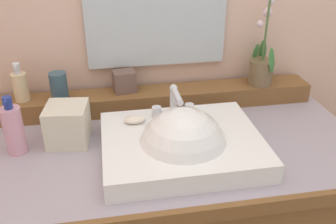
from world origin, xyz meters
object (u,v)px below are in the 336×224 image
potted_plant (262,65)px  soap_dispenser (20,86)px  sink_basin (182,148)px  soap_bar (135,120)px  lotion_bottle (14,129)px  trinket_box (124,81)px  tissue_box (68,124)px  tumbler_cup (59,87)px

potted_plant → soap_dispenser: size_ratio=2.61×
sink_basin → soap_bar: bearing=138.0°
soap_bar → soap_dispenser: soap_dispenser is taller
soap_bar → potted_plant: bearing=22.2°
sink_basin → potted_plant: size_ratio=1.33×
potted_plant → soap_bar: bearing=-157.8°
sink_basin → lotion_bottle: lotion_bottle is taller
soap_dispenser → trinket_box: bearing=1.7°
potted_plant → tissue_box: (-0.73, -0.19, -0.09)m
tissue_box → lotion_bottle: bearing=-168.1°
potted_plant → tissue_box: 0.76m
potted_plant → soap_dispenser: (-0.90, 0.01, -0.02)m
sink_basin → lotion_bottle: size_ratio=2.54×
soap_bar → soap_dispenser: 0.45m
soap_dispenser → trinket_box: (0.37, 0.01, -0.02)m
lotion_bottle → soap_dispenser: bearing=92.5°
soap_bar → tissue_box: tissue_box is taller
potted_plant → soap_dispenser: potted_plant is taller
potted_plant → trinket_box: 0.53m
tumbler_cup → soap_bar: bearing=-38.0°
soap_dispenser → tumbler_cup: size_ratio=1.33×
sink_basin → tumbler_cup: 0.51m
tumbler_cup → trinket_box: (0.23, 0.04, -0.01)m
tumbler_cup → lotion_bottle: size_ratio=0.55×
soap_bar → tumbler_cup: size_ratio=0.67×
lotion_bottle → soap_bar: bearing=1.3°
tumbler_cup → lotion_bottle: lotion_bottle is taller
lotion_bottle → potted_plant: bearing=13.8°
soap_bar → tumbler_cup: (-0.25, 0.19, 0.05)m
soap_bar → soap_dispenser: (-0.38, 0.22, 0.05)m
sink_basin → tumbler_cup: tumbler_cup is taller
soap_dispenser → potted_plant: bearing=-0.7°
sink_basin → trinket_box: 0.39m
trinket_box → potted_plant: bearing=-10.3°
soap_dispenser → tissue_box: (0.17, -0.20, -0.06)m
tumbler_cup → trinket_box: bearing=9.0°
potted_plant → tissue_box: size_ratio=2.81×
soap_dispenser → lotion_bottle: bearing=-87.5°
tumbler_cup → tissue_box: (0.03, -0.17, -0.06)m
lotion_bottle → sink_basin: bearing=-12.5°
tumbler_cup → lotion_bottle: (-0.13, -0.20, -0.04)m
lotion_bottle → tissue_box: (0.16, 0.03, -0.02)m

